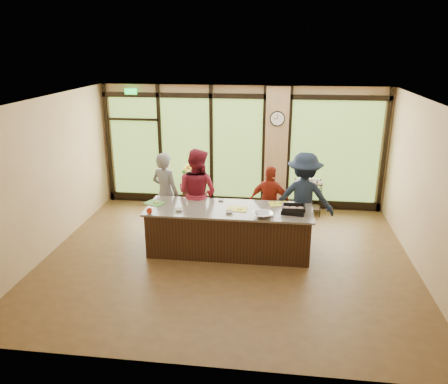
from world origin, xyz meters
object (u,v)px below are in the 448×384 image
(island_base, at_px, (229,231))
(cook_left, at_px, (166,193))
(bar_cart, at_px, (308,193))
(flower_stand, at_px, (192,194))
(cook_right, at_px, (304,198))
(roasting_pan, at_px, (293,211))

(island_base, distance_m, cook_left, 1.70)
(island_base, distance_m, bar_cart, 2.78)
(flower_stand, distance_m, bar_cart, 2.84)
(flower_stand, xyz_separation_m, bar_cart, (2.84, -0.08, 0.18))
(cook_left, height_order, cook_right, cook_right)
(cook_left, xyz_separation_m, roasting_pan, (2.67, -0.85, 0.06))
(island_base, height_order, cook_right, cook_right)
(roasting_pan, height_order, bar_cart, roasting_pan)
(island_base, xyz_separation_m, bar_cart, (1.64, 2.24, 0.10))
(island_base, xyz_separation_m, cook_right, (1.45, 0.68, 0.51))
(island_base, height_order, flower_stand, island_base)
(island_base, height_order, cook_left, cook_left)
(island_base, distance_m, flower_stand, 2.61)
(island_base, relative_size, bar_cart, 3.42)
(cook_left, distance_m, roasting_pan, 2.80)
(flower_stand, bearing_deg, island_base, -48.56)
(cook_left, xyz_separation_m, cook_right, (2.90, -0.08, 0.05))
(island_base, relative_size, cook_left, 1.72)
(cook_right, bearing_deg, island_base, 31.05)
(roasting_pan, height_order, flower_stand, roasting_pan)
(cook_right, height_order, flower_stand, cook_right)
(island_base, height_order, bar_cart, bar_cart)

